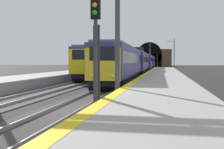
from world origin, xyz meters
TOP-DOWN VIEW (x-y plane):
  - ground_plane at (0.00, 0.00)m, footprint 320.00×320.00m
  - platform_right at (0.00, -4.36)m, footprint 112.00×4.54m
  - platform_right_edge_strip at (0.00, -2.34)m, footprint 112.00×0.50m
  - track_main_line at (0.00, 0.00)m, footprint 160.00×3.14m
  - train_main_approaching at (46.51, -0.00)m, footprint 79.87×3.01m
  - train_adjacent_platform at (44.67, 4.25)m, footprint 59.13×3.36m
  - railway_signal_near at (-1.58, -1.73)m, footprint 0.39×0.38m
  - railway_signal_mid at (41.40, -1.73)m, footprint 0.39×0.38m
  - railway_signal_far at (95.97, -1.73)m, footprint 0.39×0.38m
  - overhead_signal_gantry at (2.83, 2.13)m, footprint 0.70×8.31m
  - tunnel_portal at (113.76, 2.13)m, footprint 2.63×19.50m
  - catenary_mast_near at (63.95, -6.99)m, footprint 0.22×2.23m

SIDE VIEW (x-z plane):
  - ground_plane at x=0.00m, z-range 0.00..0.00m
  - track_main_line at x=0.00m, z-range -0.06..0.15m
  - platform_right at x=0.00m, z-range 0.00..0.90m
  - platform_right_edge_strip at x=0.00m, z-range 0.90..0.91m
  - train_main_approaching at x=46.51m, z-range -0.16..4.70m
  - train_adjacent_platform at x=44.67m, z-range -0.16..4.86m
  - railway_signal_far at x=95.97m, z-range 0.54..5.56m
  - railway_signal_near at x=-1.58m, z-range 0.55..5.68m
  - railway_signal_mid at x=41.40m, z-range 0.59..6.54m
  - tunnel_portal at x=113.76m, z-range -1.56..9.37m
  - catenary_mast_near at x=63.95m, z-range 0.12..8.45m
  - overhead_signal_gantry at x=2.83m, z-range 1.84..9.36m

